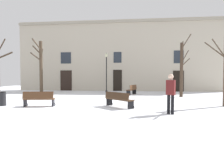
% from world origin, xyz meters
% --- Properties ---
extents(ground_plane, '(37.97, 37.97, 0.00)m').
position_xyz_m(ground_plane, '(0.00, 0.00, 0.00)').
color(ground_plane, white).
extents(building_facade, '(23.73, 0.60, 8.02)m').
position_xyz_m(building_facade, '(-0.00, 9.13, 4.07)').
color(building_facade, '#BCB29E').
rests_on(building_facade, ground).
extents(tree_center, '(0.94, 1.65, 4.93)m').
position_xyz_m(tree_center, '(5.58, 3.21, 2.33)').
color(tree_center, '#423326').
rests_on(tree_center, ground).
extents(tree_near_facade, '(1.55, 1.50, 5.23)m').
position_xyz_m(tree_near_facade, '(-7.55, 5.34, 2.78)').
color(tree_near_facade, '#4C3D2D').
rests_on(tree_near_facade, ground).
extents(streetlamp, '(0.30, 0.30, 4.09)m').
position_xyz_m(streetlamp, '(-1.16, 6.84, 2.49)').
color(streetlamp, black).
rests_on(streetlamp, ground).
extents(litter_bin, '(0.40, 0.40, 0.82)m').
position_xyz_m(litter_bin, '(-5.89, -2.94, 0.41)').
color(litter_bin, black).
rests_on(litter_bin, ground).
extents(bench_facing_shops, '(1.77, 0.75, 0.87)m').
position_xyz_m(bench_facing_shops, '(-3.64, -2.99, 0.44)').
color(bench_facing_shops, '#51331E').
rests_on(bench_facing_shops, ground).
extents(bench_by_litter_bin, '(1.71, 1.57, 0.84)m').
position_xyz_m(bench_by_litter_bin, '(0.90, -2.72, 0.44)').
color(bench_by_litter_bin, '#3D2819').
rests_on(bench_by_litter_bin, ground).
extents(bench_near_center_tree, '(0.95, 1.69, 0.90)m').
position_xyz_m(bench_near_center_tree, '(1.51, 4.73, 0.47)').
color(bench_near_center_tree, '#51331E').
rests_on(bench_near_center_tree, ground).
extents(person_crossing_plaza, '(0.44, 0.37, 1.84)m').
position_xyz_m(person_crossing_plaza, '(3.41, -4.47, 1.03)').
color(person_crossing_plaza, black).
rests_on(person_crossing_plaza, ground).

